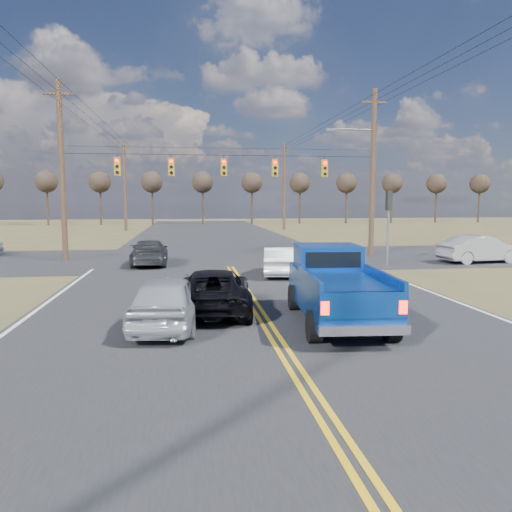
{
  "coord_description": "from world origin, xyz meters",
  "views": [
    {
      "loc": [
        -2.1,
        -11.22,
        3.43
      ],
      "look_at": [
        0.21,
        5.74,
        1.5
      ],
      "focal_mm": 35.0,
      "sensor_mm": 36.0,
      "label": 1
    }
  ],
  "objects": [
    {
      "name": "signal_gantry",
      "position": [
        0.5,
        17.79,
        5.06
      ],
      "size": [
        19.6,
        4.83,
        10.0
      ],
      "color": "#473323",
      "rests_on": "ground"
    },
    {
      "name": "road_main",
      "position": [
        0.0,
        10.0,
        0.0
      ],
      "size": [
        14.0,
        120.0,
        0.02
      ],
      "primitive_type": "cube",
      "color": "#28282B",
      "rests_on": "ground"
    },
    {
      "name": "utility_poles",
      "position": [
        0.0,
        17.0,
        5.23
      ],
      "size": [
        19.6,
        58.32,
        10.0
      ],
      "color": "#473323",
      "rests_on": "ground"
    },
    {
      "name": "ground",
      "position": [
        0.0,
        0.0,
        0.0
      ],
      "size": [
        160.0,
        160.0,
        0.0
      ],
      "primitive_type": "plane",
      "color": "brown",
      "rests_on": "ground"
    },
    {
      "name": "road_cross",
      "position": [
        0.0,
        18.0,
        0.0
      ],
      "size": [
        120.0,
        12.0,
        0.02
      ],
      "primitive_type": "cube",
      "color": "#28282B",
      "rests_on": "ground"
    },
    {
      "name": "silver_suv",
      "position": [
        -2.69,
        2.14,
        0.72
      ],
      "size": [
        2.12,
        4.39,
        1.45
      ],
      "primitive_type": "imported",
      "rotation": [
        0.0,
        0.0,
        3.04
      ],
      "color": "#B0B3B8",
      "rests_on": "ground"
    },
    {
      "name": "dgrey_car_queue",
      "position": [
        -4.14,
        15.5,
        0.67
      ],
      "size": [
        1.99,
        4.64,
        1.33
      ],
      "primitive_type": "imported",
      "rotation": [
        0.0,
        0.0,
        3.17
      ],
      "color": "#303135",
      "rests_on": "ground"
    },
    {
      "name": "black_suv",
      "position": [
        -1.35,
        3.87,
        0.66
      ],
      "size": [
        2.58,
        4.94,
        1.33
      ],
      "primitive_type": "imported",
      "rotation": [
        0.0,
        0.0,
        3.06
      ],
      "color": "black",
      "rests_on": "ground"
    },
    {
      "name": "treeline",
      "position": [
        0.0,
        26.96,
        5.7
      ],
      "size": [
        87.0,
        117.8,
        7.4
      ],
      "color": "#33261C",
      "rests_on": "ground"
    },
    {
      "name": "pickup_truck",
      "position": [
        1.97,
        2.1,
        1.01
      ],
      "size": [
        2.56,
        5.68,
        2.08
      ],
      "rotation": [
        0.0,
        0.0,
        -0.08
      ],
      "color": "black",
      "rests_on": "ground"
    },
    {
      "name": "cross_car_east_near",
      "position": [
        13.72,
        13.98,
        0.75
      ],
      "size": [
        2.13,
        4.72,
        1.5
      ],
      "primitive_type": "imported",
      "rotation": [
        0.0,
        0.0,
        1.69
      ],
      "color": "#9D9FA5",
      "rests_on": "ground"
    },
    {
      "name": "white_car_queue",
      "position": [
        2.01,
        11.01,
        0.65
      ],
      "size": [
        2.0,
        4.13,
        1.3
      ],
      "primitive_type": "imported",
      "rotation": [
        0.0,
        0.0,
        2.98
      ],
      "color": "white",
      "rests_on": "ground"
    }
  ]
}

